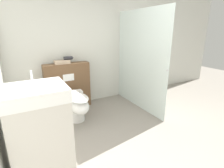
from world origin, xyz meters
TOP-DOWN VIEW (x-y plane):
  - ground_plane at (0.00, 0.00)m, footprint 12.00×12.00m
  - wall_back at (0.00, 2.20)m, footprint 8.00×0.06m
  - partition_panel at (-0.55, 2.02)m, footprint 0.91×0.22m
  - shower_glass at (0.78, 1.37)m, footprint 0.04×1.60m
  - toilet at (-0.58, 1.34)m, footprint 0.37×0.72m
  - sink_vanity at (-1.29, 0.44)m, footprint 0.63×0.57m
  - hair_drier at (-0.49, 2.04)m, footprint 0.20×0.07m
  - folded_towel at (-0.63, 2.02)m, footprint 0.29×0.18m

SIDE VIEW (x-z plane):
  - ground_plane at x=0.00m, z-range 0.00..0.00m
  - toilet at x=-0.58m, z-range 0.06..0.57m
  - partition_panel at x=-0.55m, z-range 0.00..0.96m
  - sink_vanity at x=-1.29m, z-range -0.07..1.11m
  - folded_towel at x=-0.63m, z-range 0.96..1.02m
  - shower_glass at x=0.78m, z-range 0.00..1.99m
  - hair_drier at x=-0.49m, z-range 0.99..1.12m
  - wall_back at x=0.00m, z-range 0.00..2.50m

